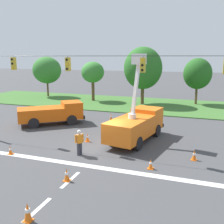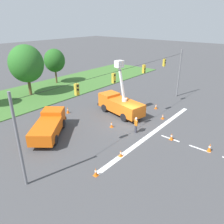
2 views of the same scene
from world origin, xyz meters
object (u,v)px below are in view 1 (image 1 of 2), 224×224
object	(u,v)px
tree_west	(93,72)
traffic_cone_far_left	(151,164)
traffic_cone_mid_right	(194,155)
traffic_cone_lane_edge_b	(10,150)
tree_centre	(143,68)
tree_east	(198,74)
traffic_cone_mid_left	(67,175)
traffic_cone_foreground_left	(28,212)
tree_far_west	(47,70)
traffic_cone_near_bucket	(87,137)
road_worker	(79,141)
traffic_cone_far_right	(111,117)
utility_truck_bucket_lift	(136,123)
utility_truck_support_near	(53,113)

from	to	relation	value
tree_west	traffic_cone_far_left	xyz separation A→B (m)	(12.87, -21.00, -3.94)
traffic_cone_mid_right	traffic_cone_far_left	world-z (taller)	traffic_cone_mid_right
traffic_cone_lane_edge_b	tree_centre	bearing A→B (deg)	78.82
tree_east	tree_west	bearing A→B (deg)	-171.80
traffic_cone_mid_left	traffic_cone_mid_right	xyz separation A→B (m)	(6.33, 5.30, -0.02)
tree_west	traffic_cone_foreground_left	distance (m)	29.41
tree_far_west	traffic_cone_near_bucket	bearing A→B (deg)	-50.09
road_worker	traffic_cone_far_right	world-z (taller)	road_worker
tree_west	tree_centre	distance (m)	7.62
traffic_cone_lane_edge_b	traffic_cone_far_left	bearing A→B (deg)	5.08
road_worker	tree_east	bearing A→B (deg)	73.43
traffic_cone_foreground_left	traffic_cone_far_right	xyz separation A→B (m)	(-2.51, 17.03, -0.01)
tree_east	traffic_cone_foreground_left	world-z (taller)	tree_east
traffic_cone_mid_right	traffic_cone_near_bucket	bearing A→B (deg)	172.03
road_worker	tree_centre	bearing A→B (deg)	90.87
traffic_cone_foreground_left	traffic_cone_mid_left	bearing A→B (deg)	93.82
tree_east	traffic_cone_lane_edge_b	size ratio (longest dim) A/B	10.27
traffic_cone_far_left	traffic_cone_far_right	bearing A→B (deg)	120.98
tree_far_west	utility_truck_bucket_lift	xyz separation A→B (m)	(19.47, -17.50, -2.96)
tree_far_west	traffic_cone_far_right	bearing A→B (deg)	-38.12
tree_east	utility_truck_support_near	size ratio (longest dim) A/B	1.01
tree_east	traffic_cone_near_bucket	bearing A→B (deg)	-110.57
tree_east	traffic_cone_far_right	distance (m)	15.49
tree_far_west	traffic_cone_far_right	distance (m)	20.00
utility_truck_bucket_lift	tree_centre	bearing A→B (deg)	101.35
utility_truck_bucket_lift	traffic_cone_far_right	distance (m)	6.82
traffic_cone_far_left	traffic_cone_mid_right	bearing A→B (deg)	43.56
traffic_cone_mid_right	traffic_cone_near_bucket	world-z (taller)	traffic_cone_mid_right
traffic_cone_mid_left	traffic_cone_far_right	xyz separation A→B (m)	(-2.27, 13.39, 0.04)
tree_east	road_worker	xyz separation A→B (m)	(-6.69, -22.49, -3.25)
traffic_cone_lane_edge_b	traffic_cone_far_left	size ratio (longest dim) A/B	0.97
road_worker	traffic_cone_lane_edge_b	distance (m)	4.82
utility_truck_bucket_lift	road_worker	xyz separation A→B (m)	(-2.83, -4.34, -0.40)
tree_far_west	traffic_cone_mid_right	size ratio (longest dim) A/B	9.17
traffic_cone_far_left	traffic_cone_lane_edge_b	bearing A→B (deg)	-174.92
traffic_cone_far_right	traffic_cone_mid_left	bearing A→B (deg)	-80.38
tree_centre	traffic_cone_lane_edge_b	world-z (taller)	tree_centre
utility_truck_support_near	traffic_cone_foreground_left	xyz separation A→B (m)	(7.51, -13.93, -0.72)
tree_far_west	tree_east	world-z (taller)	tree_far_west
tree_east	traffic_cone_mid_right	bearing A→B (deg)	-88.11
traffic_cone_foreground_left	tree_centre	bearing A→B (deg)	93.35
traffic_cone_mid_right	tree_far_west	bearing A→B (deg)	139.95
traffic_cone_foreground_left	traffic_cone_far_left	bearing A→B (deg)	61.01
traffic_cone_near_bucket	traffic_cone_foreground_left	bearing A→B (deg)	-78.80
traffic_cone_foreground_left	traffic_cone_far_left	size ratio (longest dim) A/B	1.30
tree_east	traffic_cone_far_left	world-z (taller)	tree_east
utility_truck_bucket_lift	road_worker	bearing A→B (deg)	-123.12
tree_west	traffic_cone_foreground_left	xyz separation A→B (m)	(9.17, -27.68, -3.84)
tree_west	road_worker	xyz separation A→B (m)	(7.88, -20.39, -3.25)
traffic_cone_foreground_left	traffic_cone_near_bucket	xyz separation A→B (m)	(-2.00, 10.08, -0.07)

